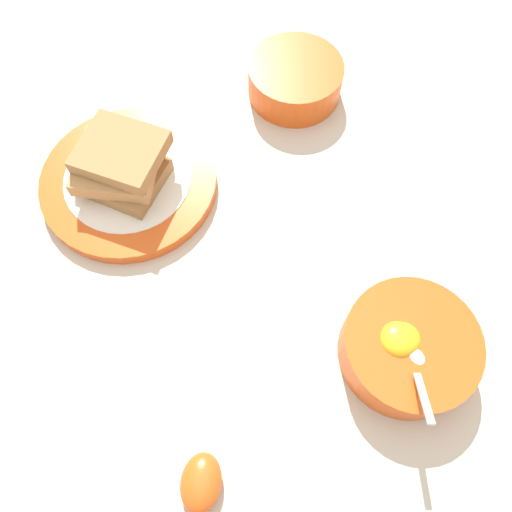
{
  "coord_description": "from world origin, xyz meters",
  "views": [
    {
      "loc": [
        -0.24,
        0.17,
        0.55
      ],
      "look_at": [
        -0.04,
        0.03,
        0.02
      ],
      "focal_mm": 35.0,
      "sensor_mm": 36.0,
      "label": 1
    }
  ],
  "objects_px": {
    "toast_sandwich": "(120,164)",
    "soup_spoon": "(199,500)",
    "toast_plate": "(129,181)",
    "egg_bowl": "(408,347)",
    "congee_bowl": "(295,78)"
  },
  "relations": [
    {
      "from": "toast_sandwich",
      "to": "soup_spoon",
      "type": "relative_size",
      "value": 1.03
    },
    {
      "from": "toast_sandwich",
      "to": "soup_spoon",
      "type": "distance_m",
      "value": 0.38
    },
    {
      "from": "toast_plate",
      "to": "soup_spoon",
      "type": "relative_size",
      "value": 1.68
    },
    {
      "from": "egg_bowl",
      "to": "congee_bowl",
      "type": "bearing_deg",
      "value": -19.5
    },
    {
      "from": "egg_bowl",
      "to": "congee_bowl",
      "type": "xyz_separation_m",
      "value": [
        0.37,
        -0.13,
        -0.0
      ]
    },
    {
      "from": "toast_plate",
      "to": "congee_bowl",
      "type": "bearing_deg",
      "value": -89.56
    },
    {
      "from": "toast_plate",
      "to": "soup_spoon",
      "type": "height_order",
      "value": "soup_spoon"
    },
    {
      "from": "toast_sandwich",
      "to": "soup_spoon",
      "type": "height_order",
      "value": "toast_sandwich"
    },
    {
      "from": "toast_plate",
      "to": "congee_bowl",
      "type": "xyz_separation_m",
      "value": [
        0.0,
        -0.27,
        0.02
      ]
    },
    {
      "from": "toast_plate",
      "to": "congee_bowl",
      "type": "distance_m",
      "value": 0.27
    },
    {
      "from": "egg_bowl",
      "to": "toast_sandwich",
      "type": "distance_m",
      "value": 0.39
    },
    {
      "from": "egg_bowl",
      "to": "toast_sandwich",
      "type": "height_order",
      "value": "egg_bowl"
    },
    {
      "from": "soup_spoon",
      "to": "egg_bowl",
      "type": "bearing_deg",
      "value": -91.48
    },
    {
      "from": "toast_plate",
      "to": "toast_sandwich",
      "type": "distance_m",
      "value": 0.04
    },
    {
      "from": "egg_bowl",
      "to": "soup_spoon",
      "type": "height_order",
      "value": "egg_bowl"
    }
  ]
}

